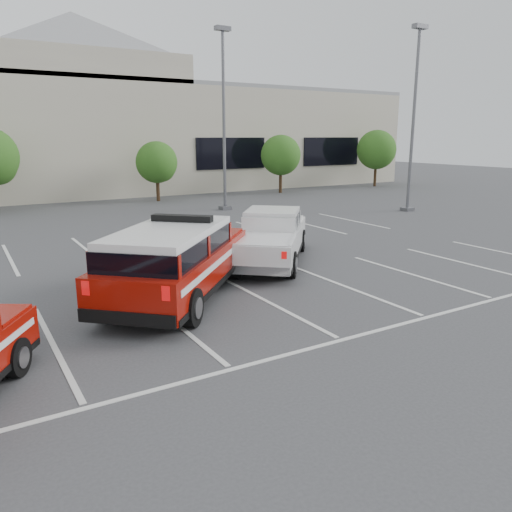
{
  "coord_description": "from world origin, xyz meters",
  "views": [
    {
      "loc": [
        -6.77,
        -10.51,
        4.3
      ],
      "look_at": [
        0.18,
        1.06,
        1.05
      ],
      "focal_mm": 35.0,
      "sensor_mm": 36.0,
      "label": 1
    }
  ],
  "objects_px": {
    "tree_right": "(281,157)",
    "convention_building": "(52,131)",
    "white_pickup": "(270,242)",
    "tree_mid_right": "(158,164)",
    "light_pole_mid": "(224,120)",
    "tree_far_right": "(377,151)",
    "light_pole_right": "(413,120)",
    "fire_chief_suv": "(177,266)"
  },
  "relations": [
    {
      "from": "tree_right",
      "to": "convention_building",
      "type": "bearing_deg",
      "value": 146.63
    },
    {
      "from": "tree_right",
      "to": "white_pickup",
      "type": "bearing_deg",
      "value": -124.78
    },
    {
      "from": "convention_building",
      "to": "tree_mid_right",
      "type": "bearing_deg",
      "value": -63.43
    },
    {
      "from": "light_pole_mid",
      "to": "tree_mid_right",
      "type": "bearing_deg",
      "value": 107.52
    },
    {
      "from": "tree_far_right",
      "to": "convention_building",
      "type": "bearing_deg",
      "value": 158.49
    },
    {
      "from": "convention_building",
      "to": "tree_mid_right",
      "type": "relative_size",
      "value": 15.04
    },
    {
      "from": "tree_far_right",
      "to": "tree_right",
      "type": "bearing_deg",
      "value": -180.0
    },
    {
      "from": "light_pole_right",
      "to": "light_pole_mid",
      "type": "bearing_deg",
      "value": 146.31
    },
    {
      "from": "convention_building",
      "to": "fire_chief_suv",
      "type": "relative_size",
      "value": 9.77
    },
    {
      "from": "white_pickup",
      "to": "tree_far_right",
      "type": "bearing_deg",
      "value": 79.3
    },
    {
      "from": "tree_far_right",
      "to": "fire_chief_suv",
      "type": "relative_size",
      "value": 0.79
    },
    {
      "from": "convention_building",
      "to": "light_pole_right",
      "type": "distance_m",
      "value": 26.99
    },
    {
      "from": "convention_building",
      "to": "tree_right",
      "type": "relative_size",
      "value": 13.58
    },
    {
      "from": "tree_far_right",
      "to": "light_pole_mid",
      "type": "distance_m",
      "value": 19.19
    },
    {
      "from": "tree_far_right",
      "to": "fire_chief_suv",
      "type": "distance_m",
      "value": 33.89
    },
    {
      "from": "tree_far_right",
      "to": "light_pole_right",
      "type": "height_order",
      "value": "light_pole_right"
    },
    {
      "from": "convention_building",
      "to": "tree_right",
      "type": "distance_m",
      "value": 17.96
    },
    {
      "from": "tree_mid_right",
      "to": "tree_right",
      "type": "xyz_separation_m",
      "value": [
        10.0,
        0.0,
        0.27
      ]
    },
    {
      "from": "tree_far_right",
      "to": "light_pole_mid",
      "type": "bearing_deg",
      "value": -161.52
    },
    {
      "from": "tree_far_right",
      "to": "fire_chief_suv",
      "type": "bearing_deg",
      "value": -143.0
    },
    {
      "from": "convention_building",
      "to": "light_pole_right",
      "type": "height_order",
      "value": "convention_building"
    },
    {
      "from": "tree_far_right",
      "to": "light_pole_mid",
      "type": "height_order",
      "value": "light_pole_mid"
    },
    {
      "from": "white_pickup",
      "to": "tree_mid_right",
      "type": "bearing_deg",
      "value": 122.16
    },
    {
      "from": "tree_mid_right",
      "to": "light_pole_mid",
      "type": "distance_m",
      "value": 6.88
    },
    {
      "from": "convention_building",
      "to": "white_pickup",
      "type": "relative_size",
      "value": 10.46
    },
    {
      "from": "light_pole_mid",
      "to": "light_pole_right",
      "type": "distance_m",
      "value": 10.82
    },
    {
      "from": "convention_building",
      "to": "tree_far_right",
      "type": "relative_size",
      "value": 12.38
    },
    {
      "from": "fire_chief_suv",
      "to": "tree_right",
      "type": "bearing_deg",
      "value": 93.08
    },
    {
      "from": "tree_mid_right",
      "to": "tree_far_right",
      "type": "distance_m",
      "value": 20.01
    },
    {
      "from": "light_pole_mid",
      "to": "fire_chief_suv",
      "type": "relative_size",
      "value": 1.67
    },
    {
      "from": "convention_building",
      "to": "tree_far_right",
      "type": "xyz_separation_m",
      "value": [
        24.91,
        -9.82,
        -1.68
      ]
    },
    {
      "from": "white_pickup",
      "to": "light_pole_mid",
      "type": "bearing_deg",
      "value": 109.91
    },
    {
      "from": "light_pole_mid",
      "to": "tree_far_right",
      "type": "bearing_deg",
      "value": 18.48
    },
    {
      "from": "tree_mid_right",
      "to": "white_pickup",
      "type": "distance_m",
      "value": 18.52
    },
    {
      "from": "tree_far_right",
      "to": "white_pickup",
      "type": "bearing_deg",
      "value": -141.18
    },
    {
      "from": "tree_right",
      "to": "light_pole_right",
      "type": "height_order",
      "value": "light_pole_right"
    },
    {
      "from": "convention_building",
      "to": "white_pickup",
      "type": "height_order",
      "value": "convention_building"
    },
    {
      "from": "light_pole_right",
      "to": "white_pickup",
      "type": "distance_m",
      "value": 15.58
    },
    {
      "from": "tree_mid_right",
      "to": "fire_chief_suv",
      "type": "xyz_separation_m",
      "value": [
        -7.01,
        -20.36,
        -1.6
      ]
    },
    {
      "from": "convention_building",
      "to": "tree_mid_right",
      "type": "xyz_separation_m",
      "value": [
        4.91,
        -9.82,
        -2.22
      ]
    },
    {
      "from": "light_pole_right",
      "to": "tree_right",
      "type": "bearing_deg",
      "value": 94.31
    },
    {
      "from": "convention_building",
      "to": "tree_right",
      "type": "xyz_separation_m",
      "value": [
        14.91,
        -9.82,
        -1.95
      ]
    }
  ]
}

